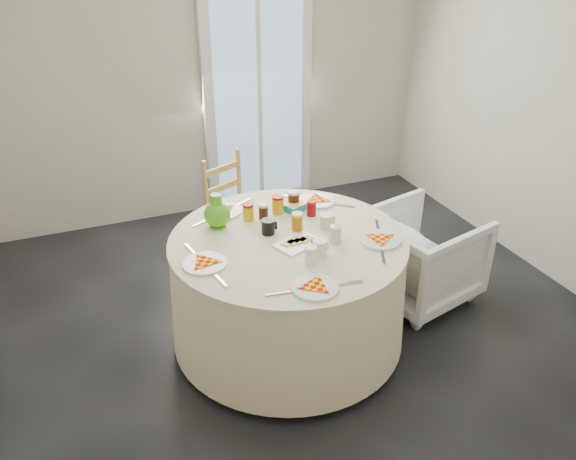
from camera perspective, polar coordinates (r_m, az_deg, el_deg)
name	(u,v)px	position (r m, az deg, el deg)	size (l,w,h in m)	color
floor	(302,326)	(3.83, 1.44, -9.74)	(4.00, 4.00, 0.00)	black
wall_back	(211,68)	(5.02, -7.83, 15.96)	(4.00, 0.02, 2.60)	#BCB5A3
wall_right	(574,105)	(4.36, 27.07, 11.28)	(0.02, 4.00, 2.60)	#BCB5A3
glass_door	(258,94)	(5.14, -3.08, 13.61)	(1.00, 0.08, 2.10)	silver
table	(288,290)	(3.51, 0.00, -6.11)	(1.45, 1.45, 0.74)	beige
wooden_chair	(238,208)	(4.30, -5.15, 2.20)	(0.39, 0.37, 0.87)	tan
armchair	(421,248)	(4.02, 13.38, -1.79)	(0.70, 0.66, 0.72)	white
place_settings	(288,234)	(3.30, 0.00, -0.46)	(1.32, 1.32, 0.02)	white
jar_cluster	(279,207)	(3.52, -0.95, 2.37)	(0.45, 0.22, 0.13)	brown
butter_tub	(295,205)	(3.62, 0.75, 2.56)	(0.13, 0.09, 0.05)	#1B9BB5
green_pitcher	(217,208)	(3.42, -7.25, 2.25)	(0.16, 0.16, 0.21)	#4CB11A
cheese_platter	(298,240)	(3.24, 1.05, -1.05)	(0.26, 0.17, 0.03)	white
mugs_glasses	(304,227)	(3.30, 1.62, 0.29)	(0.60, 0.60, 0.11)	#A7A6A6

